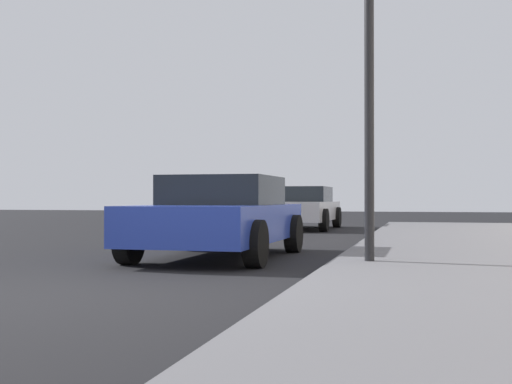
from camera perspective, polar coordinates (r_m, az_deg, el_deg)
ground_plane at (r=6.60m, az=-14.19°, el=-8.57°), size 80.00×80.00×0.00m
street_lamp at (r=8.51m, az=9.82°, el=15.08°), size 0.36×0.36×4.50m
car_blue at (r=10.19m, az=-3.12°, el=-2.10°), size 2.04×4.03×1.27m
car_silver at (r=19.63m, az=4.05°, el=-1.36°), size 1.95×4.28×1.27m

